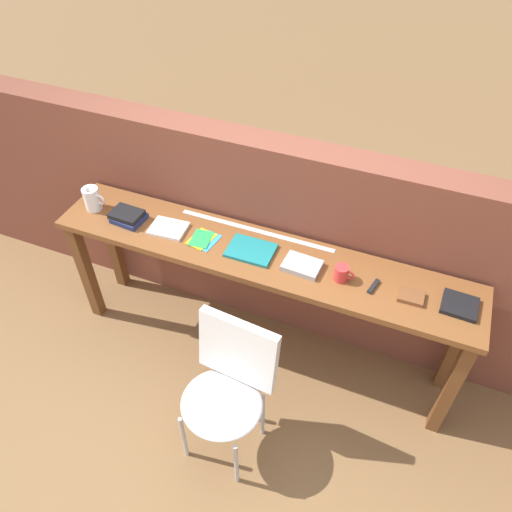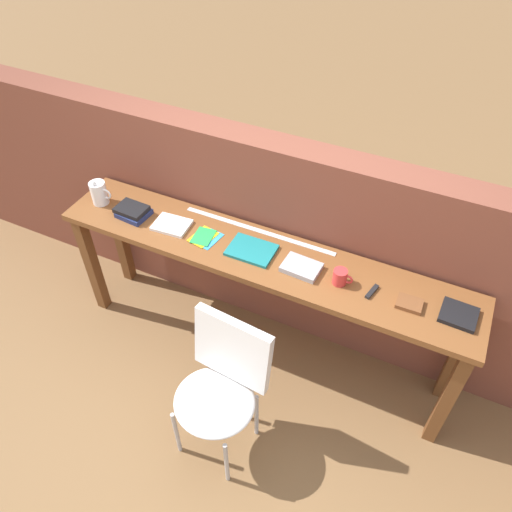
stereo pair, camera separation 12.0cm
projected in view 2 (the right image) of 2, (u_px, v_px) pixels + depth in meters
The scene contains 15 objects.
ground_plane at pixel (240, 379), 3.24m from camera, with size 40.00×40.00×0.00m, color brown.
brick_wall_back at pixel (282, 240), 3.17m from camera, with size 6.00×0.20×1.40m, color brown.
sideboard at pixel (260, 270), 2.92m from camera, with size 2.50×0.44×0.88m.
chair_white_moulded at pixel (221, 384), 2.62m from camera, with size 0.48×0.49×0.89m.
pitcher_white at pixel (99, 193), 3.10m from camera, with size 0.14×0.10×0.18m.
book_stack_leftmost at pixel (133, 212), 3.04m from camera, with size 0.20×0.17×0.06m.
magazine_cycling at pixel (172, 225), 2.98m from camera, with size 0.21×0.16×0.02m, color white.
pamphlet_pile_colourful at pixel (205, 237), 2.91m from camera, with size 0.17×0.18×0.01m.
book_open_centre at pixel (252, 250), 2.83m from camera, with size 0.26×0.20×0.02m, color #19757A.
book_grey_hardcover at pixel (301, 267), 2.72m from camera, with size 0.20×0.15×0.03m, color #9E9EA3.
mug at pixel (340, 277), 2.63m from camera, with size 0.11×0.08×0.09m.
multitool_folded at pixel (372, 292), 2.60m from camera, with size 0.02×0.11×0.02m, color black.
leather_journal_brown at pixel (409, 304), 2.54m from camera, with size 0.13×0.10×0.02m, color brown.
book_repair_rightmost at pixel (459, 315), 2.49m from camera, with size 0.18×0.17×0.02m, color black.
ruler_metal_back_edge at pixel (258, 230), 2.96m from camera, with size 0.97×0.03×0.00m, color silver.
Camera 2 is at (0.86, -1.55, 2.84)m, focal length 35.00 mm.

